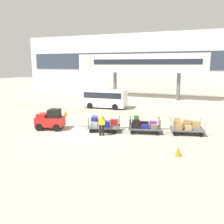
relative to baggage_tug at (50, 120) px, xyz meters
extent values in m
plane|color=#A8A08E|center=(2.70, -0.33, -0.75)|extent=(120.00, 120.00, 0.00)
cube|color=yellow|center=(-0.92, 7.93, -0.75)|extent=(20.05, 0.34, 0.01)
cube|color=beige|center=(2.70, 25.67, 4.21)|extent=(49.97, 2.40, 9.93)
cube|color=#2D3847|center=(2.70, 24.42, 4.71)|extent=(47.47, 0.12, 2.80)
cube|color=silver|center=(2.19, 19.67, 4.31)|extent=(17.15, 2.20, 2.60)
cylinder|color=silver|center=(-6.99, 19.67, 4.31)|extent=(3.00, 3.00, 2.60)
cube|color=#1E232D|center=(2.19, 18.53, 4.51)|extent=(15.44, 0.08, 0.70)
cylinder|color=#59595B|center=(-2.53, 19.67, 1.13)|extent=(0.50, 0.50, 3.77)
cylinder|color=#59595B|center=(6.91, 19.67, 1.13)|extent=(0.50, 0.50, 3.77)
cube|color=red|center=(-0.03, -0.01, -0.12)|extent=(2.32, 1.61, 0.70)
cube|color=black|center=(0.32, 0.09, 0.53)|extent=(1.03, 1.17, 0.60)
cube|color=#A51B16|center=(-0.59, -0.16, 0.35)|extent=(0.92, 1.09, 0.24)
cylinder|color=black|center=(-0.83, 0.32, -0.47)|extent=(0.59, 0.32, 0.56)
cylinder|color=black|center=(-0.55, -0.69, -0.47)|extent=(0.59, 0.32, 0.56)
cylinder|color=black|center=(0.49, 0.67, -0.47)|extent=(0.59, 0.32, 0.56)
cylinder|color=black|center=(0.76, -0.33, -0.47)|extent=(0.59, 0.32, 0.56)
cube|color=#4C4C4F|center=(4.02, 1.09, -0.39)|extent=(2.59, 1.95, 0.08)
cylinder|color=#237033|center=(2.83, 1.44, 0.00)|extent=(0.06, 0.06, 0.70)
cylinder|color=#237033|center=(3.17, 0.19, 0.00)|extent=(0.06, 0.06, 0.70)
cylinder|color=#237033|center=(4.87, 1.99, 0.00)|extent=(0.06, 0.06, 0.70)
cylinder|color=#237033|center=(5.21, 0.75, 0.00)|extent=(0.06, 0.06, 0.70)
cylinder|color=black|center=(3.03, 1.44, -0.59)|extent=(0.34, 0.18, 0.32)
cylinder|color=black|center=(3.34, 0.29, -0.59)|extent=(0.34, 0.18, 0.32)
cylinder|color=black|center=(4.70, 1.89, -0.59)|extent=(0.34, 0.18, 0.32)
cylinder|color=black|center=(5.01, 0.75, -0.59)|extent=(0.34, 0.18, 0.32)
cylinder|color=#333333|center=(2.57, 0.70, -0.41)|extent=(0.69, 0.23, 0.05)
cube|color=#8C338C|center=(3.20, 1.18, -0.11)|extent=(0.63, 0.42, 0.48)
cube|color=#99999E|center=(3.43, 0.62, -0.14)|extent=(0.60, 0.40, 0.42)
cube|color=black|center=(3.73, 1.35, -0.14)|extent=(0.55, 0.47, 0.42)
cube|color=#726651|center=(3.86, 0.71, -0.20)|extent=(0.46, 0.38, 0.31)
cube|color=#99999E|center=(4.20, 1.46, -0.14)|extent=(0.53, 0.37, 0.44)
cube|color=navy|center=(4.37, 0.82, -0.14)|extent=(0.47, 0.39, 0.43)
cube|color=red|center=(4.65, 1.55, -0.12)|extent=(0.66, 0.51, 0.47)
cube|color=#99999E|center=(3.20, 1.18, 0.29)|extent=(0.55, 0.47, 0.33)
cube|color=navy|center=(3.43, 0.62, 0.22)|extent=(0.42, 0.28, 0.29)
cube|color=#4C4C4F|center=(6.91, 1.88, -0.39)|extent=(2.59, 1.95, 0.08)
cylinder|color=black|center=(5.73, 2.22, 0.00)|extent=(0.06, 0.06, 0.70)
cylinder|color=black|center=(6.06, 0.98, 0.00)|extent=(0.06, 0.06, 0.70)
cylinder|color=black|center=(7.77, 2.78, 0.00)|extent=(0.06, 0.06, 0.70)
cylinder|color=black|center=(8.10, 1.54, 0.00)|extent=(0.06, 0.06, 0.70)
cylinder|color=black|center=(5.93, 2.23, -0.59)|extent=(0.34, 0.18, 0.32)
cylinder|color=black|center=(6.24, 1.08, -0.59)|extent=(0.34, 0.18, 0.32)
cylinder|color=black|center=(7.59, 2.68, -0.59)|extent=(0.34, 0.18, 0.32)
cylinder|color=black|center=(7.90, 1.53, -0.59)|extent=(0.34, 0.18, 0.32)
cylinder|color=#333333|center=(5.47, 1.49, -0.41)|extent=(0.69, 0.23, 0.05)
cube|color=red|center=(6.23, 2.03, -0.12)|extent=(0.64, 0.42, 0.46)
cube|color=black|center=(6.36, 1.38, -0.14)|extent=(0.61, 0.36, 0.42)
cube|color=black|center=(6.81, 2.20, -0.17)|extent=(0.63, 0.40, 0.36)
cube|color=navy|center=(7.03, 1.56, -0.21)|extent=(0.62, 0.44, 0.29)
cube|color=#8C338C|center=(7.43, 2.34, -0.15)|extent=(0.59, 0.40, 0.41)
cube|color=#726651|center=(7.63, 1.70, -0.20)|extent=(0.54, 0.47, 0.32)
cube|color=#236B2D|center=(6.23, 2.03, 0.27)|extent=(0.35, 0.30, 0.32)
cube|color=black|center=(6.36, 1.38, 0.17)|extent=(0.52, 0.45, 0.21)
cube|color=#4C4C4F|center=(9.81, 2.67, -0.39)|extent=(2.59, 1.95, 0.08)
cylinder|color=gray|center=(8.62, 3.01, 0.00)|extent=(0.06, 0.06, 0.70)
cylinder|color=gray|center=(8.96, 1.77, 0.00)|extent=(0.06, 0.06, 0.70)
cylinder|color=gray|center=(10.66, 3.57, 0.00)|extent=(0.06, 0.06, 0.70)
cylinder|color=gray|center=(11.00, 2.32, 0.00)|extent=(0.06, 0.06, 0.70)
cylinder|color=black|center=(8.82, 3.02, -0.59)|extent=(0.34, 0.18, 0.32)
cylinder|color=black|center=(9.13, 1.87, -0.59)|extent=(0.34, 0.18, 0.32)
cylinder|color=black|center=(10.49, 3.47, -0.59)|extent=(0.34, 0.18, 0.32)
cylinder|color=black|center=(10.80, 2.32, -0.59)|extent=(0.34, 0.18, 0.32)
cylinder|color=#333333|center=(8.36, 2.27, -0.41)|extent=(0.69, 0.23, 0.05)
cube|color=olive|center=(9.07, 2.81, -0.11)|extent=(0.53, 0.60, 0.49)
cube|color=olive|center=(9.30, 2.16, -0.19)|extent=(0.52, 0.50, 0.33)
cube|color=olive|center=(9.76, 2.99, -0.17)|extent=(0.65, 0.62, 0.36)
cube|color=tan|center=(9.91, 2.35, -0.19)|extent=(0.54, 0.52, 0.32)
cube|color=tan|center=(10.36, 3.18, -0.09)|extent=(0.67, 0.60, 0.52)
cube|color=#A87F4C|center=(9.07, 2.81, 0.25)|extent=(0.42, 0.34, 0.22)
cube|color=#9E7A4C|center=(9.30, 2.16, 0.15)|extent=(0.39, 0.38, 0.33)
cube|color=#A87F4C|center=(9.76, 2.99, 0.12)|extent=(0.52, 0.36, 0.23)
cylinder|color=black|center=(4.23, -0.06, -0.34)|extent=(0.16, 0.16, 0.82)
cylinder|color=black|center=(4.41, 0.03, -0.34)|extent=(0.16, 0.16, 0.82)
cube|color=#D1E51E|center=(4.37, -0.10, 0.33)|extent=(0.55, 0.56, 0.61)
sphere|color=beige|center=(4.43, -0.21, 0.70)|extent=(0.22, 0.22, 0.22)
cube|color=white|center=(0.05, 10.13, 0.39)|extent=(4.92, 2.23, 1.90)
cube|color=#1E232D|center=(0.05, 10.13, 0.79)|extent=(4.54, 2.25, 0.64)
cylinder|color=black|center=(-1.37, 9.16, -0.41)|extent=(0.70, 0.29, 0.68)
cylinder|color=black|center=(1.60, 9.37, -0.41)|extent=(0.70, 0.29, 0.68)
cone|color=orange|center=(9.81, -1.93, -0.48)|extent=(0.36, 0.36, 0.55)
cone|color=#EA590F|center=(-1.71, 4.65, -0.48)|extent=(0.36, 0.36, 0.55)
camera|label=1|loc=(11.29, -14.96, 4.19)|focal=39.04mm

